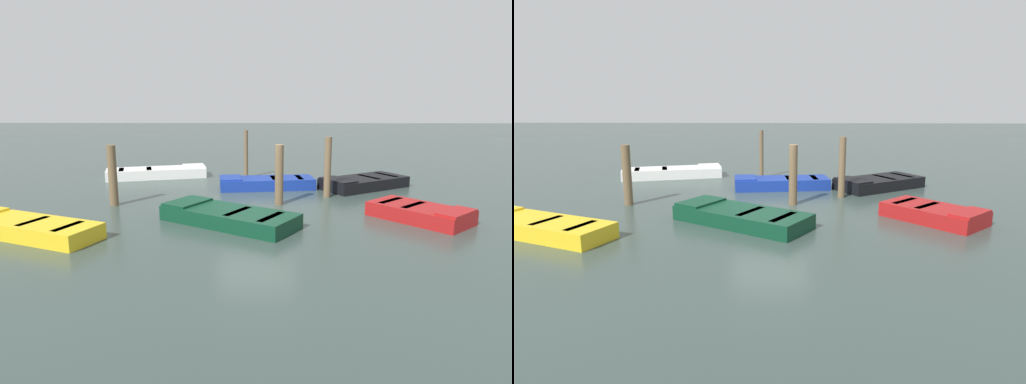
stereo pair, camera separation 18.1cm
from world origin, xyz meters
TOP-DOWN VIEW (x-y plane):
  - ground_plane at (0.00, 0.00)m, footprint 80.00×80.00m
  - rowboat_white at (-4.19, 4.42)m, footprint 4.21×2.21m
  - rowboat_dark_green at (-0.73, -2.45)m, footprint 3.94×3.21m
  - rowboat_yellow at (-5.75, -3.50)m, footprint 4.24×2.67m
  - rowboat_red at (4.59, -2.02)m, footprint 2.80×2.89m
  - rowboat_blue at (0.35, 2.23)m, footprint 3.58×1.62m
  - rowboat_black at (3.97, 2.35)m, footprint 3.54×2.97m
  - mooring_piling_near_left at (-4.46, -0.42)m, footprint 0.27×0.27m
  - mooring_piling_center at (2.40, 0.83)m, footprint 0.23×0.23m
  - mooring_piling_mid_left at (-0.47, 4.40)m, footprint 0.17×0.17m
  - mooring_piling_mid_right at (0.73, -0.26)m, footprint 0.26×0.26m

SIDE VIEW (x-z plane):
  - ground_plane at x=0.00m, z-range 0.00..0.00m
  - rowboat_yellow at x=-5.75m, z-range -0.01..0.45m
  - rowboat_white at x=-4.19m, z-range -0.01..0.45m
  - rowboat_dark_green at x=-0.73m, z-range -0.01..0.45m
  - rowboat_blue at x=0.35m, z-range -0.01..0.45m
  - rowboat_black at x=3.97m, z-range -0.01..0.45m
  - rowboat_red at x=4.59m, z-range -0.01..0.45m
  - mooring_piling_near_left at x=-4.46m, z-range 0.00..1.91m
  - mooring_piling_mid_right at x=0.73m, z-range 0.00..1.91m
  - mooring_piling_mid_left at x=-0.47m, z-range 0.00..1.98m
  - mooring_piling_center at x=2.40m, z-range 0.00..2.05m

